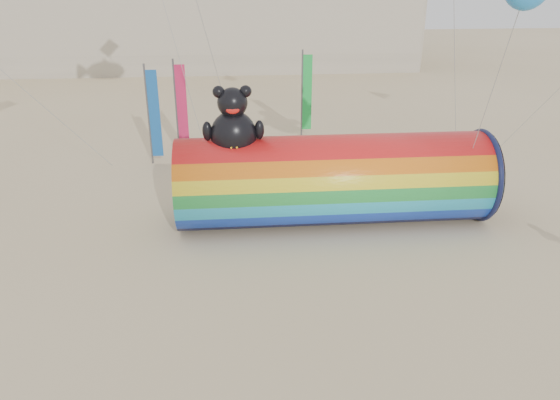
{
  "coord_description": "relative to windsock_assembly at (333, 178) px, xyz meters",
  "views": [
    {
      "loc": [
        -1.04,
        -15.2,
        9.51
      ],
      "look_at": [
        0.5,
        1.5,
        2.4
      ],
      "focal_mm": 35.0,
      "sensor_mm": 36.0,
      "label": 1
    }
  ],
  "objects": [
    {
      "name": "ground",
      "position": [
        -2.92,
        -4.77,
        -1.89
      ],
      "size": [
        160.0,
        160.0,
        0.0
      ],
      "primitive_type": "plane",
      "color": "#CCB58C",
      "rests_on": "ground"
    },
    {
      "name": "windsock_assembly",
      "position": [
        0.0,
        0.0,
        0.0
      ],
      "size": [
        12.36,
        3.76,
        5.7
      ],
      "color": "red",
      "rests_on": "ground"
    },
    {
      "name": "festival_banners",
      "position": [
        -4.67,
        10.03,
        0.75
      ],
      "size": [
        9.18,
        4.58,
        5.2
      ],
      "color": "#59595E",
      "rests_on": "ground"
    },
    {
      "name": "beachgoers",
      "position": [
        3.1,
        -10.85,
        -1.03
      ],
      "size": [
        79.68,
        53.39,
        1.82
      ],
      "color": "#33333F",
      "rests_on": "ground"
    }
  ]
}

